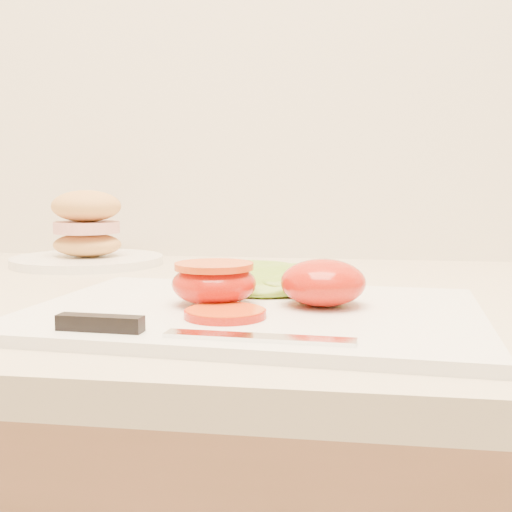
# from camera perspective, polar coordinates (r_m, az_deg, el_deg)

# --- Properties ---
(cutting_board) EXTENTS (0.41, 0.31, 0.01)m
(cutting_board) POSITION_cam_1_polar(r_m,az_deg,el_deg) (0.57, -0.15, -5.07)
(cutting_board) COLOR silver
(cutting_board) RESTS_ON counter
(tomato_half_dome) EXTENTS (0.08, 0.08, 0.04)m
(tomato_half_dome) POSITION_cam_1_polar(r_m,az_deg,el_deg) (0.58, 5.98, -2.36)
(tomato_half_dome) COLOR red
(tomato_half_dome) RESTS_ON cutting_board
(tomato_half_cut) EXTENTS (0.08, 0.08, 0.04)m
(tomato_half_cut) POSITION_cam_1_polar(r_m,az_deg,el_deg) (0.58, -3.74, -2.30)
(tomato_half_cut) COLOR red
(tomato_half_cut) RESTS_ON cutting_board
(tomato_slice_0) EXTENTS (0.07, 0.07, 0.01)m
(tomato_slice_0) POSITION_cam_1_polar(r_m,az_deg,el_deg) (0.53, -2.76, -5.11)
(tomato_slice_0) COLOR #CF5D16
(tomato_slice_0) RESTS_ON cutting_board
(lettuce_leaf_0) EXTENTS (0.15, 0.12, 0.03)m
(lettuce_leaf_0) POSITION_cam_1_polar(r_m,az_deg,el_deg) (0.65, 0.05, -2.07)
(lettuce_leaf_0) COLOR #87B931
(lettuce_leaf_0) RESTS_ON cutting_board
(lettuce_leaf_1) EXTENTS (0.14, 0.13, 0.02)m
(lettuce_leaf_1) POSITION_cam_1_polar(r_m,az_deg,el_deg) (0.65, 4.40, -2.19)
(lettuce_leaf_1) COLOR #87B931
(lettuce_leaf_1) RESTS_ON cutting_board
(knife) EXTENTS (0.22, 0.03, 0.01)m
(knife) POSITION_cam_1_polar(r_m,az_deg,el_deg) (0.48, -8.51, -6.40)
(knife) COLOR silver
(knife) RESTS_ON cutting_board
(sandwich_plate) EXTENTS (0.22, 0.22, 0.11)m
(sandwich_plate) POSITION_cam_1_polar(r_m,az_deg,el_deg) (0.97, -14.78, 1.51)
(sandwich_plate) COLOR white
(sandwich_plate) RESTS_ON counter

